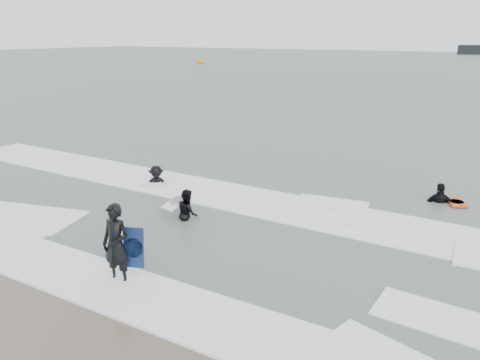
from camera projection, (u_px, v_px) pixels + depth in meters
The scene contains 9 objects.
ground at pixel (133, 277), 11.19m from camera, with size 320.00×320.00×0.00m, color brown.
sea at pixel (475, 69), 76.63m from camera, with size 320.00×320.00×0.00m, color #47544C.
surfer_centre at pixel (119, 282), 10.98m from camera, with size 0.71×0.47×1.96m, color black.
surfer_wading at pixel (188, 220), 14.62m from camera, with size 0.76×0.59×1.56m, color black.
surfer_breaker at pixel (157, 185), 18.02m from camera, with size 1.04×0.60×1.61m, color black.
surfer_right_near at pixel (440, 203), 16.06m from camera, with size 1.10×0.46×1.87m, color black.
surf_foam at pixel (218, 224), 14.20m from camera, with size 30.03×9.06×0.09m.
bodyboards at pixel (274, 213), 13.81m from camera, with size 8.20×10.10×1.25m.
buoy at pixel (201, 62), 89.30m from camera, with size 1.00×1.00×1.65m.
Camera 1 is at (7.34, -7.23, 5.56)m, focal length 35.00 mm.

